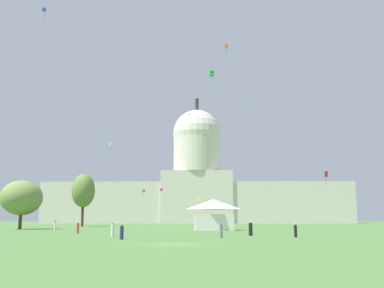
# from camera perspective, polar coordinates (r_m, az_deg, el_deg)

# --- Properties ---
(ground_plane) EXTENTS (800.00, 800.00, 0.00)m
(ground_plane) POSITION_cam_1_polar(r_m,az_deg,el_deg) (37.98, -2.26, -12.20)
(ground_plane) COLOR #4C7538
(capitol_building) EXTENTS (146.35, 23.47, 61.27)m
(capitol_building) POSITION_cam_1_polar(r_m,az_deg,el_deg) (225.72, 0.61, -5.27)
(capitol_building) COLOR beige
(capitol_building) RESTS_ON ground_plane
(event_tent) EXTENTS (7.40, 5.86, 5.52)m
(event_tent) POSITION_cam_1_polar(r_m,az_deg,el_deg) (84.45, 2.66, -8.67)
(event_tent) COLOR white
(event_tent) RESTS_ON ground_plane
(tree_west_mid) EXTENTS (10.01, 10.16, 9.63)m
(tree_west_mid) POSITION_cam_1_polar(r_m,az_deg,el_deg) (99.25, -20.17, -6.21)
(tree_west_mid) COLOR #4C3823
(tree_west_mid) RESTS_ON ground_plane
(tree_west_near) EXTENTS (8.60, 9.36, 14.26)m
(tree_west_near) POSITION_cam_1_polar(r_m,az_deg,el_deg) (131.74, -13.18, -5.61)
(tree_west_near) COLOR #42301E
(tree_west_near) RESTS_ON ground_plane
(person_red_edge_east) EXTENTS (0.46, 0.46, 1.67)m
(person_red_edge_east) POSITION_cam_1_polar(r_m,az_deg,el_deg) (68.10, -13.82, -9.94)
(person_red_edge_east) COLOR red
(person_red_edge_east) RESTS_ON ground_plane
(person_purple_back_center) EXTENTS (0.39, 0.39, 1.75)m
(person_purple_back_center) POSITION_cam_1_polar(r_m,az_deg,el_deg) (98.66, -16.43, -9.51)
(person_purple_back_center) COLOR #703D93
(person_purple_back_center) RESTS_ON ground_plane
(person_black_mid_center) EXTENTS (0.66, 0.66, 1.73)m
(person_black_mid_center) POSITION_cam_1_polar(r_m,az_deg,el_deg) (57.99, 7.19, -10.31)
(person_black_mid_center) COLOR black
(person_black_mid_center) RESTS_ON ground_plane
(person_white_front_center) EXTENTS (0.49, 0.49, 1.61)m
(person_white_front_center) POSITION_cam_1_polar(r_m,az_deg,el_deg) (55.11, -9.72, -10.36)
(person_white_front_center) COLOR silver
(person_white_front_center) RESTS_ON ground_plane
(person_black_back_right) EXTENTS (0.37, 0.37, 1.59)m
(person_black_back_right) POSITION_cam_1_polar(r_m,az_deg,el_deg) (53.45, 12.58, -10.31)
(person_black_back_right) COLOR black
(person_black_back_right) RESTS_ON ground_plane
(person_white_front_left) EXTENTS (0.39, 0.39, 1.72)m
(person_white_front_left) POSITION_cam_1_polar(r_m,az_deg,el_deg) (84.23, -16.45, -9.63)
(person_white_front_left) COLOR silver
(person_white_front_left) RESTS_ON ground_plane
(person_grey_near_tree_east) EXTENTS (0.55, 0.55, 1.54)m
(person_grey_near_tree_east) POSITION_cam_1_polar(r_m,az_deg,el_deg) (51.27, 3.56, -10.62)
(person_grey_near_tree_east) COLOR gray
(person_grey_near_tree_east) RESTS_ON ground_plane
(person_navy_lawn_far_right) EXTENTS (0.43, 0.43, 1.54)m
(person_navy_lawn_far_right) POSITION_cam_1_polar(r_m,az_deg,el_deg) (47.28, -8.62, -10.65)
(person_navy_lawn_far_right) COLOR navy
(person_navy_lawn_far_right) RESTS_ON ground_plane
(kite_white_mid) EXTENTS (1.18, 1.20, 1.03)m
(kite_white_mid) POSITION_cam_1_polar(r_m,az_deg,el_deg) (191.22, -9.97, 0.01)
(kite_white_mid) COLOR white
(kite_blue_high) EXTENTS (1.04, 0.46, 3.62)m
(kite_blue_high) POSITION_cam_1_polar(r_m,az_deg,el_deg) (130.13, -17.68, 15.31)
(kite_blue_high) COLOR blue
(kite_green_mid) EXTENTS (1.11, 1.17, 4.07)m
(kite_green_mid) POSITION_cam_1_polar(r_m,az_deg,el_deg) (101.55, 2.43, 8.65)
(kite_green_mid) COLOR green
(kite_lime_high) EXTENTS (1.19, 1.70, 3.36)m
(kite_lime_high) POSITION_cam_1_polar(r_m,az_deg,el_deg) (155.26, -0.47, 3.47)
(kite_lime_high) COLOR #8CD133
(kite_red_low) EXTENTS (0.90, 0.75, 3.27)m
(kite_red_low) POSITION_cam_1_polar(r_m,az_deg,el_deg) (123.99, 16.13, -3.64)
(kite_red_low) COLOR red
(kite_pink_low) EXTENTS (1.43, 1.64, 2.30)m
(kite_pink_low) POSITION_cam_1_polar(r_m,az_deg,el_deg) (162.09, -12.59, -6.41)
(kite_pink_low) COLOR pink
(kite_yellow_mid) EXTENTS (1.75, 1.25, 0.24)m
(kite_yellow_mid) POSITION_cam_1_polar(r_m,az_deg,el_deg) (172.38, -10.41, -2.61)
(kite_yellow_mid) COLOR yellow
(kite_cyan_high) EXTENTS (0.88, 1.24, 3.07)m
(kite_cyan_high) POSITION_cam_1_polar(r_m,az_deg,el_deg) (208.83, 7.63, 5.59)
(kite_cyan_high) COLOR #33BCDB
(kite_orange_high) EXTENTS (0.71, 0.75, 2.95)m
(kite_orange_high) POSITION_cam_1_polar(r_m,az_deg,el_deg) (97.84, 4.22, 11.84)
(kite_orange_high) COLOR orange
(kite_turquoise_mid) EXTENTS (0.43, 0.84, 3.75)m
(kite_turquoise_mid) POSITION_cam_1_polar(r_m,az_deg,el_deg) (179.36, -10.88, 0.39)
(kite_turquoise_mid) COLOR teal
(kite_magenta_low) EXTENTS (1.08, 1.04, 0.98)m
(kite_magenta_low) POSITION_cam_1_polar(r_m,az_deg,el_deg) (154.17, -3.81, -5.60)
(kite_magenta_low) COLOR #D1339E
(kite_violet_low) EXTENTS (1.04, 1.07, 3.19)m
(kite_violet_low) POSITION_cam_1_polar(r_m,az_deg,el_deg) (160.44, -5.95, -5.75)
(kite_violet_low) COLOR purple
(kite_gold_low) EXTENTS (0.70, 0.44, 2.94)m
(kite_gold_low) POSITION_cam_1_polar(r_m,az_deg,el_deg) (158.93, 0.90, -6.93)
(kite_gold_low) COLOR gold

